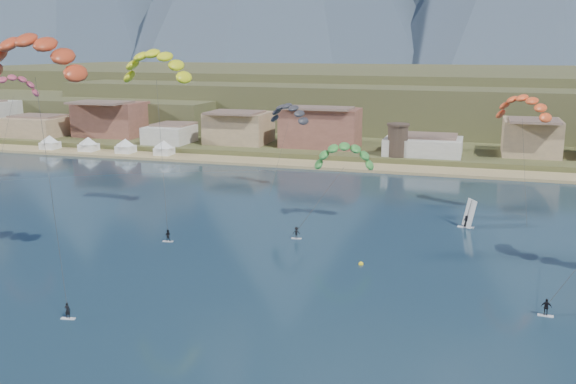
{
  "coord_description": "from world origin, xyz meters",
  "views": [
    {
      "loc": [
        24.86,
        -50.7,
        29.59
      ],
      "look_at": [
        0.0,
        32.0,
        10.0
      ],
      "focal_mm": 39.73,
      "sensor_mm": 36.0,
      "label": 1
    }
  ],
  "objects": [
    {
      "name": "kitesurfer_green",
      "position": [
        3.33,
        53.64,
        12.37
      ],
      "size": [
        11.52,
        14.68,
        17.08
      ],
      "color": "silver",
      "rests_on": "ground"
    },
    {
      "name": "town",
      "position": [
        -40.0,
        122.0,
        8.0
      ],
      "size": [
        400.0,
        24.0,
        12.0
      ],
      "color": "silver",
      "rests_on": "ground"
    },
    {
      "name": "kitesurfer_red",
      "position": [
        -27.88,
        16.51,
        29.3
      ],
      "size": [
        17.87,
        14.8,
        33.51
      ],
      "color": "silver",
      "rests_on": "ground"
    },
    {
      "name": "watchtower",
      "position": [
        5.0,
        114.0,
        6.37
      ],
      "size": [
        5.82,
        5.82,
        8.6
      ],
      "color": "#47382D",
      "rests_on": "ground"
    },
    {
      "name": "buoy",
      "position": [
        10.32,
        33.13,
        0.11
      ],
      "size": [
        0.67,
        0.67,
        0.67
      ],
      "color": "yellow",
      "rests_on": "ground"
    },
    {
      "name": "windsurfer",
      "position": [
        24.01,
        56.95,
        1.53
      ],
      "size": [
        2.78,
        3.03,
        4.83
      ],
      "color": "silver",
      "rests_on": "ground"
    },
    {
      "name": "ground",
      "position": [
        0.0,
        0.0,
        0.0
      ],
      "size": [
        2400.0,
        2400.0,
        0.0
      ],
      "primitive_type": "plane",
      "color": "#0D1F2F",
      "rests_on": "ground"
    },
    {
      "name": "distant_kite_dark",
      "position": [
        -13.21,
        76.5,
        16.95
      ],
      "size": [
        10.14,
        7.52,
        19.97
      ],
      "color": "#262626",
      "rests_on": "ground"
    },
    {
      "name": "distant_kite_pink",
      "position": [
        -67.18,
        59.33,
        22.68
      ],
      "size": [
        10.19,
        10.39,
        25.68
      ],
      "color": "#262626",
      "rests_on": "ground"
    },
    {
      "name": "distant_kite_orange",
      "position": [
        32.03,
        67.05,
        20.22
      ],
      "size": [
        10.73,
        8.55,
        23.23
      ],
      "color": "#262626",
      "rests_on": "ground"
    },
    {
      "name": "kitesurfer_yellow",
      "position": [
        -27.57,
        46.81,
        27.36
      ],
      "size": [
        14.26,
        14.69,
        31.22
      ],
      "color": "silver",
      "rests_on": "ground"
    },
    {
      "name": "beach",
      "position": [
        0.0,
        106.0,
        0.25
      ],
      "size": [
        2200.0,
        12.0,
        0.9
      ],
      "color": "tan",
      "rests_on": "ground"
    },
    {
      "name": "land",
      "position": [
        0.0,
        560.0,
        0.0
      ],
      "size": [
        2200.0,
        900.0,
        4.0
      ],
      "color": "brown",
      "rests_on": "ground"
    },
    {
      "name": "beach_tents",
      "position": [
        -76.25,
        106.0,
        3.71
      ],
      "size": [
        43.4,
        6.4,
        5.0
      ],
      "color": "white",
      "rests_on": "ground"
    },
    {
      "name": "foothills",
      "position": [
        22.39,
        232.47,
        9.08
      ],
      "size": [
        940.0,
        210.0,
        18.0
      ],
      "color": "brown",
      "rests_on": "ground"
    }
  ]
}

